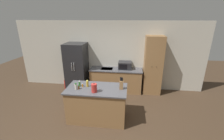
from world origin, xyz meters
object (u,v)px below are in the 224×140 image
Objects in this scene: kettle at (94,88)px; fire_extinguisher at (66,84)px; refrigerator at (77,67)px; spice_bottle_green_herb at (79,87)px; microwave at (125,65)px; spice_bottle_tall_dark at (80,84)px; spice_bottle_short_red at (76,86)px; pantry_cabinet at (153,66)px; spice_bottle_amber_oil at (82,85)px; spice_bottle_pale_salt at (87,84)px; knife_block at (121,85)px.

fire_extinguisher is at bearing 131.11° from kettle.
refrigerator reaches higher than kettle.
microwave is at bearing 60.36° from spice_bottle_green_herb.
spice_bottle_tall_dark is 0.20m from spice_bottle_short_red.
kettle is (-0.68, -2.06, 0.03)m from microwave.
spice_bottle_green_herb is (-1.11, -1.96, -0.02)m from microwave.
pantry_cabinet is 12.26× the size of spice_bottle_short_red.
spice_bottle_amber_oil is 0.46m from kettle.
kettle is at bearing -13.03° from spice_bottle_green_herb.
spice_bottle_pale_salt is at bearing -49.08° from fire_extinguisher.
spice_bottle_pale_salt is at bearing -61.54° from refrigerator.
microwave is 2.17m from kettle.
refrigerator is 16.19× the size of spice_bottle_green_herb.
refrigerator reaches higher than fire_extinguisher.
knife_block is 0.92m from spice_bottle_pale_salt.
kettle is (0.44, -0.10, 0.06)m from spice_bottle_green_herb.
spice_bottle_green_herb is at bearing 166.97° from kettle.
spice_bottle_green_herb is 0.26m from spice_bottle_pale_salt.
spice_bottle_tall_dark is (0.66, -1.63, 0.10)m from refrigerator.
pantry_cabinet is 2.77m from spice_bottle_tall_dark.
spice_bottle_green_herb is 0.63× the size of spice_bottle_pale_salt.
fire_extinguisher is (-1.27, 1.64, -0.80)m from spice_bottle_amber_oil.
pantry_cabinet is 2.92m from spice_bottle_short_red.
spice_bottle_amber_oil is (0.09, -0.04, -0.03)m from spice_bottle_tall_dark.
microwave is at bearing 4.74° from refrigerator.
spice_bottle_pale_salt is (0.13, 0.04, 0.04)m from spice_bottle_amber_oil.
spice_bottle_pale_salt is 0.42× the size of fire_extinguisher.
spice_bottle_amber_oil is (0.12, 0.16, -0.03)m from spice_bottle_short_red.
spice_bottle_green_herb is 0.46× the size of kettle.
spice_bottle_short_red is (-0.03, -0.19, 0.01)m from spice_bottle_tall_dark.
spice_bottle_short_red is 0.52m from kettle.
fire_extinguisher is (-3.34, -0.12, -0.87)m from pantry_cabinet.
kettle is at bearing -9.74° from spice_bottle_short_red.
spice_bottle_pale_salt is 0.73× the size of kettle.
spice_bottle_short_red is at bearing -168.34° from spice_bottle_green_herb.
refrigerator reaches higher than spice_bottle_amber_oil.
spice_bottle_tall_dark is 0.89× the size of spice_bottle_short_red.
spice_bottle_short_red reaches higher than spice_bottle_green_herb.
fire_extinguisher is (-1.65, 1.89, -0.86)m from kettle.
spice_bottle_amber_oil is 0.41× the size of kettle.
refrigerator reaches higher than spice_bottle_short_red.
refrigerator is at bearing 112.16° from spice_bottle_tall_dark.
pantry_cabinet is at bearing 41.93° from spice_bottle_green_herb.
knife_block is at bearing -2.38° from spice_bottle_pale_salt.
pantry_cabinet reaches higher than microwave.
knife_block is (-0.02, -1.82, 0.05)m from microwave.
kettle is 2.65m from fire_extinguisher.
spice_bottle_tall_dark is 1.54× the size of spice_bottle_amber_oil.
refrigerator is at bearing 137.19° from knife_block.
knife_block is at bearing -42.81° from refrigerator.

